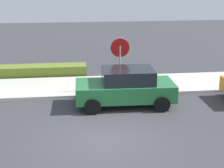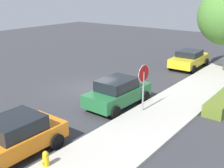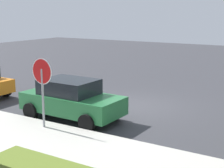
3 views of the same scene
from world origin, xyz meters
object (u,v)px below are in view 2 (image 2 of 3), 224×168
stop_sign (144,80)px  parked_car_yellow (189,59)px  fire_hydrant (46,160)px  parked_car_green (118,92)px  parked_car_orange (11,138)px

stop_sign → parked_car_yellow: stop_sign is taller
stop_sign → fire_hydrant: 6.33m
parked_car_yellow → fire_hydrant: (16.15, 1.62, -0.38)m
parked_car_green → parked_car_orange: (6.38, -0.24, -0.04)m
parked_car_orange → fire_hydrant: bearing=97.8°
stop_sign → parked_car_green: size_ratio=0.63×
parked_car_orange → parked_car_yellow: 16.38m
parked_car_green → parked_car_yellow: (-10.00, -0.18, -0.05)m
stop_sign → parked_car_yellow: size_ratio=0.59×
parked_car_yellow → parked_car_green: bearing=1.0°
parked_car_green → parked_car_yellow: 10.00m
parked_car_orange → fire_hydrant: 1.73m
parked_car_yellow → stop_sign: bearing=9.9°
parked_car_green → parked_car_orange: 6.38m
stop_sign → fire_hydrant: stop_sign is taller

